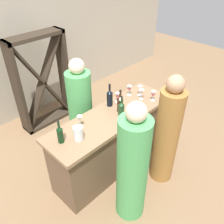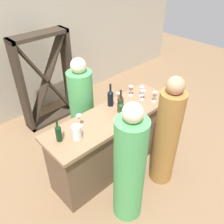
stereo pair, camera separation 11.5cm
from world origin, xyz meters
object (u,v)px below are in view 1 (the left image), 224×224
wine_glass_far_left (80,119)px  wine_bottle_second_left_olive_green (121,109)px  wine_glass_near_right (140,89)px  wine_bottle_center_amber_brown (120,103)px  wine_glass_near_left (153,94)px  wine_bottle_second_right_near_black (110,98)px  person_left_guest (167,135)px  wine_glass_far_center (118,96)px  wine_glass_far_right (129,89)px  person_center_guest (132,169)px  water_pitcher (78,133)px  person_server_behind (81,111)px  wine_rack (42,82)px  wine_bottle_leftmost_dark_green (60,134)px  wine_glass_near_center (141,92)px

wine_glass_far_left → wine_bottle_second_left_olive_green: bearing=-24.8°
wine_glass_near_right → wine_glass_far_left: wine_glass_far_left is taller
wine_bottle_center_amber_brown → wine_glass_near_left: wine_bottle_center_amber_brown is taller
wine_bottle_second_right_near_black → person_left_guest: person_left_guest is taller
wine_bottle_center_amber_brown → wine_glass_far_center: (0.15, 0.18, -0.03)m
wine_bottle_center_amber_brown → wine_glass_far_right: 0.44m
person_center_guest → wine_glass_near_right: bearing=-71.4°
wine_glass_near_right → person_center_guest: 1.29m
water_pitcher → person_server_behind: (0.57, 0.67, -0.31)m
person_center_guest → wine_glass_far_right: bearing=-64.2°
wine_rack → wine_bottle_second_left_olive_green: bearing=-87.5°
wine_bottle_center_amber_brown → wine_glass_far_center: bearing=51.2°
wine_bottle_leftmost_dark_green → wine_rack: bearing=65.0°
wine_glass_far_center → wine_glass_far_left: bearing=-175.3°
wine_glass_far_left → wine_bottle_center_amber_brown: bearing=-12.2°
wine_bottle_leftmost_dark_green → wine_glass_near_right: 1.41m
wine_glass_near_right → wine_glass_far_right: wine_glass_far_right is taller
wine_glass_far_right → wine_glass_near_center: bearing=-80.4°
wine_bottle_second_right_near_black → person_center_guest: person_center_guest is taller
wine_glass_far_right → wine_glass_near_right: bearing=-48.1°
wine_bottle_leftmost_dark_green → wine_glass_far_right: size_ratio=1.96×
wine_bottle_second_right_near_black → person_center_guest: bearing=-121.1°
water_pitcher → person_center_guest: (0.23, -0.62, -0.28)m
wine_glass_near_left → person_center_guest: bearing=-153.8°
wine_glass_far_center → water_pitcher: 0.92m
wine_bottle_center_amber_brown → wine_glass_near_center: size_ratio=2.11×
wine_bottle_second_left_olive_green → wine_glass_far_left: wine_bottle_second_left_olive_green is taller
wine_bottle_second_right_near_black → water_pitcher: (-0.75, -0.24, -0.04)m
wine_bottle_leftmost_dark_green → wine_glass_near_right: (1.41, 0.00, -0.01)m
wine_glass_far_right → wine_glass_far_center: bearing=-179.5°
wine_bottle_leftmost_dark_green → person_server_behind: (0.73, 0.57, -0.34)m
wine_glass_far_left → person_left_guest: person_left_guest is taller
wine_bottle_leftmost_dark_green → wine_glass_near_left: 1.44m
wine_bottle_center_amber_brown → water_pitcher: bearing=-176.7°
wine_bottle_leftmost_dark_green → wine_glass_near_center: size_ratio=1.97×
wine_bottle_leftmost_dark_green → person_center_guest: bearing=-61.7°
wine_glass_far_center → person_left_guest: person_left_guest is taller
wine_bottle_second_left_olive_green → wine_glass_near_right: wine_bottle_second_left_olive_green is taller
wine_bottle_center_amber_brown → wine_bottle_leftmost_dark_green: bearing=175.8°
wine_glass_near_left → wine_glass_near_center: 0.17m
wine_glass_far_center → person_server_behind: (-0.33, 0.45, -0.32)m
wine_glass_near_right → wine_glass_far_center: bearing=162.3°
wine_rack → person_server_behind: size_ratio=1.06×
wine_glass_near_left → wine_glass_far_center: (-0.37, 0.34, -0.01)m
wine_glass_near_left → wine_glass_far_right: bearing=108.9°
water_pitcher → wine_glass_far_right: bearing=11.3°
wine_rack → wine_bottle_center_amber_brown: (0.16, -1.66, 0.24)m
wine_bottle_second_right_near_black → water_pitcher: 0.79m
wine_bottle_leftmost_dark_green → water_pitcher: bearing=-33.3°
wine_glass_far_left → wine_glass_near_center: bearing=-7.7°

